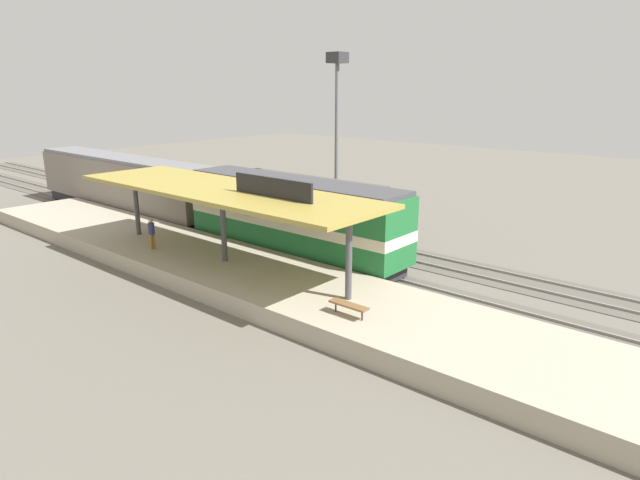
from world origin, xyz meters
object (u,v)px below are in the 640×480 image
object	(u,v)px
locomotive	(293,218)
light_mast	(337,104)
platform_bench	(349,305)
freight_car	(304,204)
person_waiting	(152,232)
passenger_carriage_single	(122,184)

from	to	relation	value
locomotive	light_mast	size ratio (longest dim) A/B	1.23
platform_bench	freight_car	xyz separation A→B (m)	(10.60, 11.98, 0.63)
freight_car	light_mast	distance (m)	7.18
locomotive	freight_car	world-z (taller)	locomotive
freight_car	person_waiting	world-z (taller)	freight_car
freight_car	light_mast	xyz separation A→B (m)	(3.20, -0.20, 6.43)
passenger_carriage_single	light_mast	xyz separation A→B (m)	(7.80, -14.85, 6.08)
locomotive	person_waiting	xyz separation A→B (m)	(-5.79, 5.16, -0.56)
platform_bench	light_mast	xyz separation A→B (m)	(13.80, 11.79, 7.05)
freight_car	platform_bench	bearing A→B (deg)	-131.50
passenger_carriage_single	light_mast	bearing A→B (deg)	-62.29
locomotive	light_mast	world-z (taller)	light_mast
platform_bench	freight_car	size ratio (longest dim) A/B	0.14
passenger_carriage_single	freight_car	size ratio (longest dim) A/B	1.67
freight_car	locomotive	bearing A→B (deg)	-143.95
passenger_carriage_single	person_waiting	size ratio (longest dim) A/B	11.70
locomotive	light_mast	bearing A→B (deg)	22.01
platform_bench	locomotive	bearing A→B (deg)	55.20
passenger_carriage_single	light_mast	size ratio (longest dim) A/B	1.71
locomotive	passenger_carriage_single	bearing A→B (deg)	90.00
platform_bench	light_mast	distance (m)	19.47
passenger_carriage_single	freight_car	xyz separation A→B (m)	(4.60, -14.65, -0.34)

